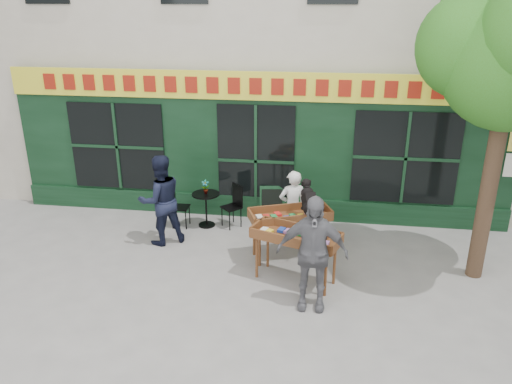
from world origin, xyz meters
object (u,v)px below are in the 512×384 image
(dog, at_px, (309,197))
(bistro_table, at_px, (206,203))
(man_left, at_px, (161,200))
(book_cart_center, at_px, (290,218))
(woman, at_px, (292,207))
(book_cart_right, at_px, (296,239))
(man_right, at_px, (312,253))

(dog, relative_size, bistro_table, 0.79)
(dog, height_order, man_left, man_left)
(book_cart_center, distance_m, woman, 0.65)
(book_cart_center, distance_m, dog, 0.59)
(man_left, bearing_deg, book_cart_right, 122.92)
(book_cart_right, distance_m, man_right, 0.82)
(woman, distance_m, book_cart_right, 1.54)
(man_right, bearing_deg, dog, 94.12)
(dog, relative_size, man_left, 0.32)
(dog, xyz_separation_m, book_cart_right, (-0.18, -0.83, -0.47))
(book_cart_right, xyz_separation_m, man_right, (0.30, -0.75, 0.14))
(bistro_table, distance_m, man_left, 1.21)
(woman, height_order, man_left, man_left)
(man_left, bearing_deg, bistro_table, -162.93)
(book_cart_center, relative_size, bistro_table, 2.14)
(dog, bearing_deg, book_cart_center, 150.05)
(woman, relative_size, book_cart_right, 0.95)
(man_right, distance_m, man_left, 3.62)
(dog, xyz_separation_m, bistro_table, (-2.27, 1.20, -0.75))
(bistro_table, bearing_deg, man_right, -49.29)
(book_cart_right, relative_size, bistro_table, 2.13)
(woman, distance_m, man_right, 2.33)
(dog, relative_size, book_cart_right, 0.37)
(man_right, xyz_separation_m, bistro_table, (-2.39, 2.78, -0.42))
(dog, height_order, woman, dog)
(dog, height_order, man_right, man_right)
(book_cart_center, height_order, woman, woman)
(book_cart_center, xyz_separation_m, man_left, (-2.62, 0.25, 0.11))
(book_cart_center, relative_size, woman, 1.05)
(man_left, bearing_deg, woman, 153.61)
(book_cart_center, height_order, bistro_table, book_cart_center)
(bistro_table, bearing_deg, book_cart_right, -44.14)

